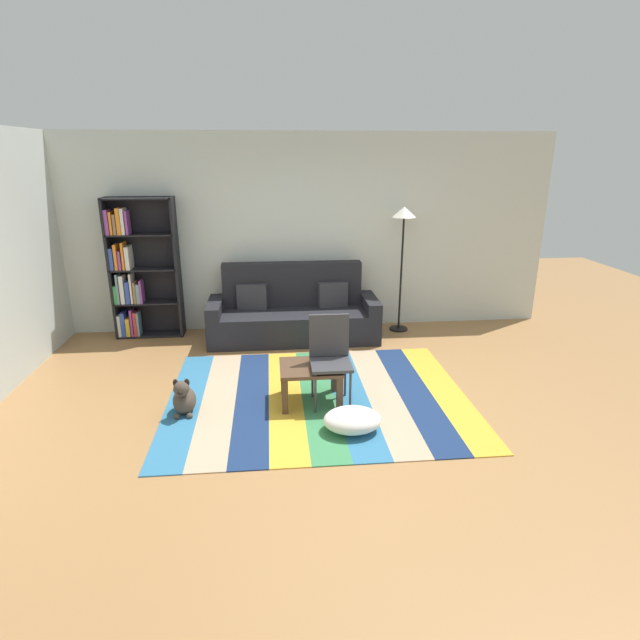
% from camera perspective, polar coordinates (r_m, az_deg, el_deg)
% --- Properties ---
extents(ground_plane, '(14.00, 14.00, 0.00)m').
position_cam_1_polar(ground_plane, '(5.22, 1.20, -9.43)').
color(ground_plane, '#9E7042').
extents(back_wall, '(6.80, 0.10, 2.70)m').
position_cam_1_polar(back_wall, '(7.25, -1.12, 9.68)').
color(back_wall, silver).
rests_on(back_wall, ground_plane).
extents(rug, '(3.07, 2.47, 0.01)m').
position_cam_1_polar(rug, '(5.36, -0.20, -8.60)').
color(rug, teal).
rests_on(rug, ground_plane).
extents(couch, '(2.26, 0.80, 1.00)m').
position_cam_1_polar(couch, '(6.94, -2.99, 0.69)').
color(couch, black).
rests_on(couch, ground_plane).
extents(bookshelf, '(0.90, 0.28, 1.88)m').
position_cam_1_polar(bookshelf, '(7.29, -19.82, 5.06)').
color(bookshelf, black).
rests_on(bookshelf, ground_plane).
extents(coffee_table, '(0.61, 0.53, 0.39)m').
position_cam_1_polar(coffee_table, '(5.13, -1.06, -5.94)').
color(coffee_table, '#513826').
rests_on(coffee_table, rug).
extents(pouf, '(0.53, 0.41, 0.21)m').
position_cam_1_polar(pouf, '(4.71, 3.62, -11.10)').
color(pouf, white).
rests_on(pouf, rug).
extents(dog, '(0.22, 0.35, 0.40)m').
position_cam_1_polar(dog, '(5.16, -14.96, -8.48)').
color(dog, '#473D33').
rests_on(dog, ground_plane).
extents(standing_lamp, '(0.32, 0.32, 1.74)m').
position_cam_1_polar(standing_lamp, '(7.09, 9.31, 10.09)').
color(standing_lamp, black).
rests_on(standing_lamp, ground_plane).
extents(tv_remote, '(0.11, 0.15, 0.02)m').
position_cam_1_polar(tv_remote, '(5.11, 0.13, -4.99)').
color(tv_remote, black).
rests_on(tv_remote, coffee_table).
extents(folding_chair, '(0.40, 0.40, 0.90)m').
position_cam_1_polar(folding_chair, '(5.08, 1.13, -3.62)').
color(folding_chair, '#38383D').
rests_on(folding_chair, ground_plane).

